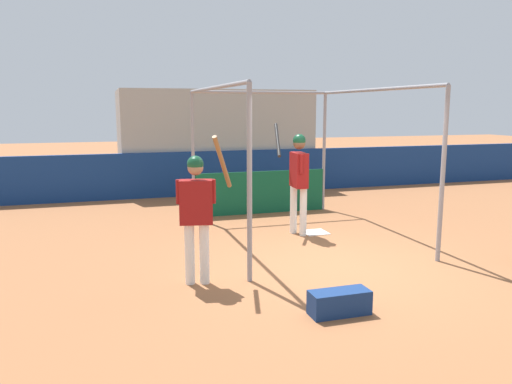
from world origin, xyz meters
The scene contains 8 objects.
ground_plane centered at (0.00, 0.00, 0.00)m, with size 60.00×60.00×0.00m, color #935B38.
outfield_wall centered at (0.00, 6.70, 0.59)m, with size 24.00×0.12×1.19m.
bleacher_section centered at (0.00, 8.36, 1.43)m, with size 5.40×3.20×2.87m.
batting_cage centered at (0.17, 3.01, 1.27)m, with size 3.10×4.26×2.70m.
home_plate centered at (0.60, 1.99, 0.01)m, with size 0.44×0.44×0.02m.
player_batter centered at (0.24, 2.00, 1.15)m, with size 0.57×1.01×2.05m.
player_waiting centered at (-2.04, -0.08, 1.04)m, with size 0.78×0.47×2.00m.
equipment_bag centered at (-0.69, -1.57, 0.14)m, with size 0.70×0.28×0.28m.
Camera 1 is at (-3.21, -6.45, 2.34)m, focal length 35.00 mm.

